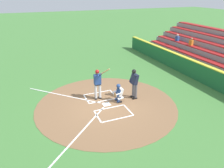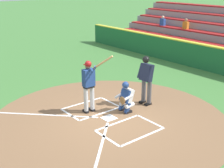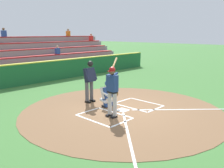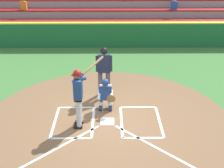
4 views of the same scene
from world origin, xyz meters
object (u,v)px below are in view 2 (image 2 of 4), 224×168
(catcher, at_px, (126,96))
(plate_umpire, at_px, (146,77))
(batter, at_px, (89,83))
(baseball, at_px, (125,109))

(catcher, xyz_separation_m, plate_umpire, (0.07, -1.04, 0.49))
(plate_umpire, bearing_deg, batter, 70.65)
(plate_umpire, bearing_deg, catcher, 93.78)
(catcher, bearing_deg, baseball, -34.00)
(plate_umpire, xyz_separation_m, baseball, (0.06, 0.95, -1.04))
(catcher, distance_m, plate_umpire, 1.15)
(batter, height_order, plate_umpire, batter)
(baseball, bearing_deg, catcher, 146.00)
(catcher, xyz_separation_m, baseball, (0.13, -0.09, -0.55))
(catcher, height_order, baseball, catcher)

